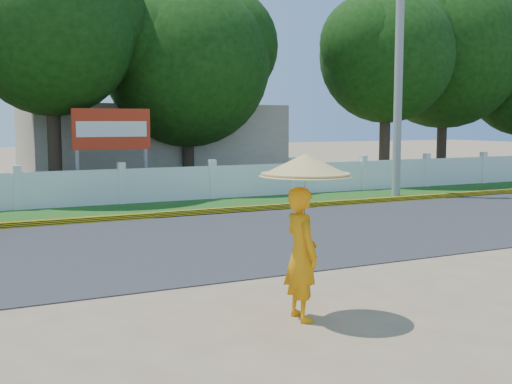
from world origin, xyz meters
TOP-DOWN VIEW (x-y plane):
  - ground at (0.00, 0.00)m, footprint 120.00×120.00m
  - road at (0.00, 4.50)m, footprint 60.00×7.00m
  - grass_verge at (0.00, 9.75)m, footprint 60.00×3.50m
  - curb at (0.00, 8.05)m, footprint 40.00×0.18m
  - fence at (0.00, 11.20)m, footprint 40.00×0.10m
  - building_near at (3.00, 18.00)m, footprint 10.00×6.00m
  - utility_pole at (8.91, 9.20)m, footprint 0.28×0.28m
  - monk_with_parasol at (-0.89, -1.13)m, footprint 1.18×1.18m
  - billboard at (0.00, 12.30)m, footprint 2.50×0.13m
  - tree_row at (5.31, 14.13)m, footprint 37.94×7.56m

SIDE VIEW (x-z plane):
  - ground at x=0.00m, z-range 0.00..0.00m
  - road at x=0.00m, z-range 0.00..0.02m
  - grass_verge at x=0.00m, z-range 0.00..0.03m
  - curb at x=0.00m, z-range 0.00..0.16m
  - fence at x=0.00m, z-range 0.00..1.10m
  - monk_with_parasol at x=-0.89m, z-range 0.32..2.46m
  - building_near at x=3.00m, z-range 0.00..3.20m
  - billboard at x=0.00m, z-range 0.67..3.62m
  - utility_pole at x=8.91m, z-range 0.00..8.43m
  - tree_row at x=5.31m, z-range 0.43..9.76m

